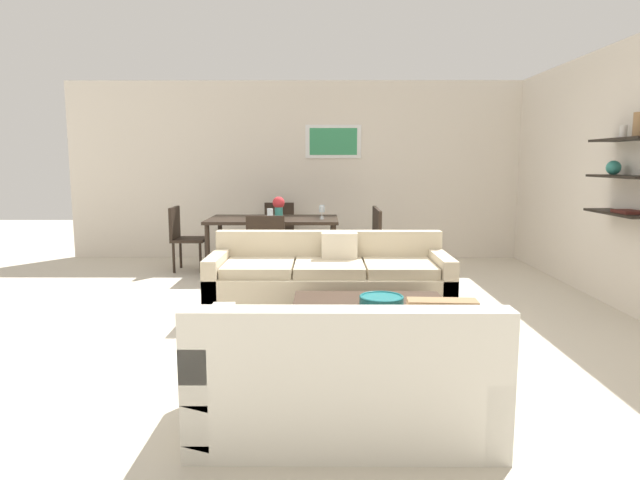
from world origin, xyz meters
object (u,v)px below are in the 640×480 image
at_px(dining_chair_right_near, 369,239).
at_px(dining_chair_right_far, 367,234).
at_px(loveseat_white, 345,377).
at_px(wine_glass_foot, 270,213).
at_px(centerpiece_vase, 279,205).
at_px(dining_chair_head, 279,228).
at_px(wine_glass_right_near, 322,210).
at_px(sofa_beige, 329,284).
at_px(decorative_bowl, 381,300).
at_px(dining_chair_left_far, 183,234).
at_px(wine_glass_right_far, 322,209).
at_px(dining_table, 273,223).
at_px(dining_chair_foot, 267,247).
at_px(coffee_table, 370,329).

bearing_deg(dining_chair_right_near, dining_chair_right_far, 90.00).
relative_size(loveseat_white, wine_glass_foot, 9.98).
relative_size(loveseat_white, centerpiece_vase, 5.75).
bearing_deg(dining_chair_head, wine_glass_right_near, -57.59).
relative_size(sofa_beige, dining_chair_head, 2.65).
bearing_deg(dining_chair_head, loveseat_white, -81.38).
bearing_deg(decorative_bowl, dining_chair_left_far, 125.84).
bearing_deg(dining_chair_head, dining_chair_left_far, -151.79).
xyz_separation_m(dining_chair_left_far, dining_chair_right_far, (2.52, 0.00, 0.00)).
relative_size(dining_chair_head, dining_chair_right_far, 1.00).
height_order(dining_chair_right_far, wine_glass_right_far, wine_glass_right_far).
height_order(decorative_bowl, wine_glass_right_far, wine_glass_right_far).
bearing_deg(centerpiece_vase, dining_table, -177.29).
bearing_deg(centerpiece_vase, decorative_bowl, -71.27).
bearing_deg(dining_chair_left_far, wine_glass_right_near, -10.14).
bearing_deg(centerpiece_vase, dining_chair_foot, -94.67).
bearing_deg(sofa_beige, dining_chair_right_near, 72.31).
relative_size(loveseat_white, decorative_bowl, 4.74).
relative_size(coffee_table, wine_glass_foot, 7.48).
distance_m(wine_glass_right_near, wine_glass_foot, 0.71).
distance_m(dining_chair_foot, wine_glass_foot, 0.59).
bearing_deg(coffee_table, wine_glass_foot, 111.48).
relative_size(decorative_bowl, wine_glass_right_far, 2.10).
bearing_deg(sofa_beige, dining_chair_foot, 125.51).
distance_m(wine_glass_right_near, wine_glass_right_far, 0.24).
xyz_separation_m(dining_chair_head, centerpiece_vase, (0.07, -0.89, 0.41)).
bearing_deg(decorative_bowl, dining_chair_foot, 117.17).
distance_m(decorative_bowl, dining_table, 3.27).
bearing_deg(centerpiece_vase, wine_glass_right_far, 11.60).
bearing_deg(dining_chair_foot, wine_glass_right_near, 50.21).
bearing_deg(dining_chair_right_near, centerpiece_vase, 169.35).
bearing_deg(sofa_beige, centerpiece_vase, 108.74).
height_order(sofa_beige, wine_glass_right_near, wine_glass_right_near).
height_order(dining_chair_right_near, centerpiece_vase, centerpiece_vase).
height_order(coffee_table, decorative_bowl, decorative_bowl).
relative_size(coffee_table, dining_chair_left_far, 1.39).
relative_size(dining_chair_left_far, wine_glass_right_far, 5.36).
bearing_deg(dining_chair_right_far, dining_chair_left_far, -180.00).
relative_size(sofa_beige, dining_chair_right_far, 2.65).
relative_size(dining_table, dining_chair_head, 1.94).
bearing_deg(dining_chair_right_near, decorative_bowl, -92.91).
bearing_deg(wine_glass_right_near, coffee_table, -82.45).
bearing_deg(wine_glass_right_far, dining_chair_right_near, -28.99).
distance_m(dining_chair_foot, wine_glass_right_near, 1.07).
relative_size(dining_chair_right_far, wine_glass_right_near, 5.41).
relative_size(dining_chair_right_far, wine_glass_right_far, 5.36).
distance_m(sofa_beige, wine_glass_foot, 1.74).
distance_m(dining_chair_right_near, dining_chair_right_far, 0.44).
xyz_separation_m(dining_chair_right_near, centerpiece_vase, (-1.19, 0.22, 0.41)).
relative_size(dining_chair_foot, centerpiece_vase, 3.09).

